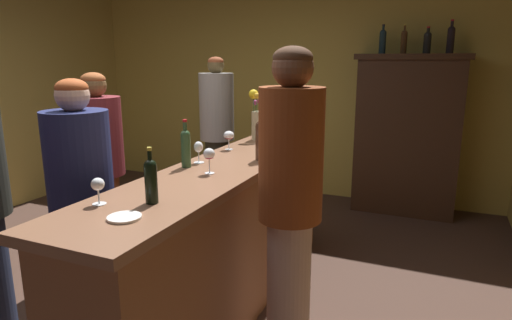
{
  "coord_description": "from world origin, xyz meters",
  "views": [
    {
      "loc": [
        1.89,
        -2.29,
        1.68
      ],
      "look_at": [
        0.82,
        0.21,
        1.06
      ],
      "focal_mm": 30.43,
      "sensor_mm": 36.0,
      "label": 1
    }
  ],
  "objects": [
    {
      "name": "wine_glass_spare",
      "position": [
        0.44,
        0.58,
        1.13
      ],
      "size": [
        0.08,
        0.08,
        0.14
      ],
      "color": "white",
      "rests_on": "bar_counter"
    },
    {
      "name": "display_cabinet",
      "position": [
        1.56,
        2.7,
        0.91
      ],
      "size": [
        1.16,
        0.48,
        1.75
      ],
      "color": "#352014",
      "rests_on": "ground"
    },
    {
      "name": "floor",
      "position": [
        0.0,
        0.0,
        0.0
      ],
      "size": [
        7.71,
        7.71,
        0.0
      ],
      "primitive_type": "plane",
      "color": "#452E24",
      "rests_on": "ground"
    },
    {
      "name": "patron_in_grey",
      "position": [
        -0.01,
        -0.46,
        0.86
      ],
      "size": [
        0.37,
        0.37,
        1.58
      ],
      "rotation": [
        0.0,
        0.0,
        0.71
      ],
      "color": "gray",
      "rests_on": "ground"
    },
    {
      "name": "patron_tall",
      "position": [
        -0.58,
        0.31,
        0.86
      ],
      "size": [
        0.39,
        0.39,
        1.59
      ],
      "rotation": [
        0.0,
        0.0,
        0.03
      ],
      "color": "brown",
      "rests_on": "ground"
    },
    {
      "name": "cheese_plate",
      "position": [
        0.69,
        -0.91,
        1.03
      ],
      "size": [
        0.15,
        0.15,
        0.01
      ],
      "primitive_type": "cylinder",
      "color": "white",
      "rests_on": "bar_counter"
    },
    {
      "name": "display_bottle_center",
      "position": [
        1.69,
        2.7,
        1.87
      ],
      "size": [
        0.08,
        0.08,
        0.27
      ],
      "color": "black",
      "rests_on": "display_cabinet"
    },
    {
      "name": "bar_counter",
      "position": [
        0.63,
        0.12,
        0.52
      ],
      "size": [
        0.58,
        2.71,
        1.02
      ],
      "color": "brown",
      "rests_on": "ground"
    },
    {
      "name": "display_bottle_left",
      "position": [
        1.23,
        2.7,
        1.89
      ],
      "size": [
        0.07,
        0.07,
        0.31
      ],
      "color": "#1B2F37",
      "rests_on": "display_cabinet"
    },
    {
      "name": "wine_glass_rear",
      "position": [
        0.65,
        -0.1,
        1.13
      ],
      "size": [
        0.07,
        0.07,
        0.15
      ],
      "color": "white",
      "rests_on": "bar_counter"
    },
    {
      "name": "wall_back",
      "position": [
        0.0,
        3.03,
        1.47
      ],
      "size": [
        5.43,
        0.12,
        2.94
      ],
      "primitive_type": "cube",
      "color": "gold",
      "rests_on": "ground"
    },
    {
      "name": "display_bottle_midleft",
      "position": [
        1.45,
        2.7,
        1.88
      ],
      "size": [
        0.07,
        0.07,
        0.31
      ],
      "color": "#492C17",
      "rests_on": "display_cabinet"
    },
    {
      "name": "wine_bottle_syrah",
      "position": [
        0.44,
        -0.02,
        1.16
      ],
      "size": [
        0.06,
        0.06,
        0.3
      ],
      "color": "#2F512D",
      "rests_on": "bar_counter"
    },
    {
      "name": "wine_glass_mid",
      "position": [
        0.45,
        0.11,
        1.12
      ],
      "size": [
        0.07,
        0.07,
        0.14
      ],
      "color": "white",
      "rests_on": "bar_counter"
    },
    {
      "name": "wine_bottle_malbec",
      "position": [
        0.79,
        0.36,
        1.17
      ],
      "size": [
        0.08,
        0.08,
        0.32
      ],
      "color": "#45291A",
      "rests_on": "bar_counter"
    },
    {
      "name": "display_bottle_midright",
      "position": [
        1.91,
        2.7,
        1.9
      ],
      "size": [
        0.07,
        0.07,
        0.33
      ],
      "color": "black",
      "rests_on": "display_cabinet"
    },
    {
      "name": "patron_redhead",
      "position": [
        -0.24,
        1.65,
        0.94
      ],
      "size": [
        0.36,
        0.36,
        1.72
      ],
      "rotation": [
        0.0,
        0.0,
        -1.21
      ],
      "color": "#2F3226",
      "rests_on": "ground"
    },
    {
      "name": "wine_bottle_chardonnay",
      "position": [
        0.67,
        -0.69,
        1.14
      ],
      "size": [
        0.06,
        0.06,
        0.27
      ],
      "color": "black",
      "rests_on": "bar_counter"
    },
    {
      "name": "wine_glass_front",
      "position": [
        0.46,
        -0.8,
        1.11
      ],
      "size": [
        0.06,
        0.06,
        0.13
      ],
      "color": "white",
      "rests_on": "bar_counter"
    },
    {
      "name": "flower_arrangement",
      "position": [
        0.47,
        1.06,
        1.19
      ],
      "size": [
        0.14,
        0.13,
        0.42
      ],
      "color": "tan",
      "rests_on": "bar_counter"
    },
    {
      "name": "bartender",
      "position": [
        1.21,
        -0.26,
        0.98
      ],
      "size": [
        0.33,
        0.33,
        1.75
      ],
      "rotation": [
        0.0,
        0.0,
        2.95
      ],
      "color": "#BB9E98",
      "rests_on": "ground"
    }
  ]
}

